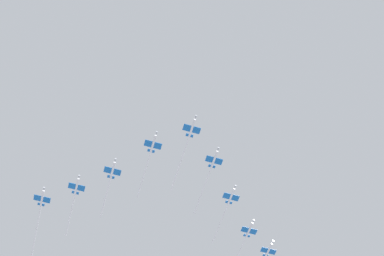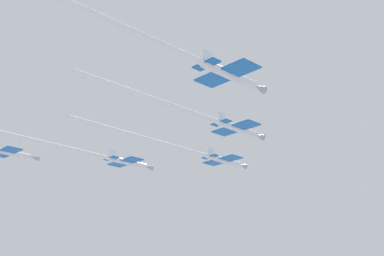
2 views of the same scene
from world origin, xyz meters
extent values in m
cylinder|color=white|center=(-0.74, 1.08, 170.20)|extent=(4.93, 7.59, 1.00)
cone|color=#9EA3AD|center=(1.74, -3.25, 170.20)|extent=(1.73, 2.05, 0.95)
cube|color=blue|center=(-0.96, 1.48, 170.15)|extent=(7.75, 6.13, 0.16)
cube|color=blue|center=(-2.51, 4.19, 170.20)|extent=(3.31, 2.64, 0.16)
cube|color=white|center=(-2.48, 4.12, 171.01)|extent=(0.85, 1.33, 1.63)
cylinder|color=white|center=(-9.72, 16.78, 170.20)|extent=(14.52, 24.66, 0.70)
cylinder|color=white|center=(5.13, 17.79, 170.33)|extent=(4.93, 7.59, 1.00)
cone|color=#9EA3AD|center=(7.61, 13.46, 170.33)|extent=(1.73, 2.05, 0.95)
cube|color=blue|center=(4.90, 18.18, 170.28)|extent=(7.75, 6.13, 0.16)
cube|color=blue|center=(3.35, 20.90, 170.33)|extent=(3.31, 2.64, 0.16)
cube|color=white|center=(3.39, 20.83, 171.15)|extent=(0.85, 1.33, 1.63)
cylinder|color=white|center=(-3.27, 32.46, 170.33)|extent=(13.34, 22.60, 0.70)
cylinder|color=white|center=(-18.12, 4.49, 170.06)|extent=(4.93, 7.59, 1.00)
cone|color=#9EA3AD|center=(-15.63, 0.15, 170.06)|extent=(1.73, 2.05, 0.95)
cube|color=blue|center=(-18.34, 4.88, 170.02)|extent=(7.75, 6.13, 0.16)
cube|color=blue|center=(-19.89, 7.59, 170.06)|extent=(3.31, 2.64, 0.16)
cube|color=white|center=(-19.86, 7.53, 170.88)|extent=(0.85, 1.33, 1.63)
cylinder|color=white|center=(-26.08, 18.40, 170.06)|extent=(12.48, 21.09, 0.70)
cylinder|color=white|center=(8.47, 38.91, 171.64)|extent=(4.93, 7.59, 1.00)
cone|color=#9EA3AD|center=(10.95, 34.58, 171.64)|extent=(1.73, 2.05, 0.95)
cube|color=blue|center=(8.25, 39.30, 171.60)|extent=(7.75, 6.13, 0.16)
cube|color=blue|center=(6.69, 42.01, 171.64)|extent=(3.31, 2.64, 0.16)
cube|color=white|center=(6.73, 41.95, 172.46)|extent=(0.85, 1.33, 1.63)
cylinder|color=white|center=(0.51, 52.81, 171.64)|extent=(12.46, 21.06, 0.70)
cylinder|color=white|center=(-38.02, 12.30, 168.75)|extent=(4.93, 7.59, 1.00)
cone|color=#9EA3AD|center=(-35.54, 7.97, 168.75)|extent=(1.73, 2.05, 0.95)
cube|color=blue|center=(-38.24, 12.69, 168.71)|extent=(7.75, 6.13, 0.16)
cube|color=blue|center=(-39.79, 15.40, 168.75)|extent=(3.31, 2.64, 0.16)
cube|color=white|center=(-39.76, 15.34, 169.57)|extent=(0.85, 1.33, 1.63)
cylinder|color=white|center=(-45.46, 25.30, 168.75)|extent=(11.43, 19.25, 0.70)
cylinder|color=white|center=(13.14, 57.71, 169.55)|extent=(4.93, 7.59, 1.00)
cone|color=#9EA3AD|center=(15.62, 53.38, 169.55)|extent=(1.73, 2.05, 0.95)
cube|color=blue|center=(12.91, 58.10, 169.51)|extent=(7.75, 6.13, 0.16)
cube|color=blue|center=(11.36, 60.81, 169.55)|extent=(3.31, 2.64, 0.16)
cube|color=white|center=(11.40, 60.75, 170.37)|extent=(0.85, 1.33, 1.63)
cylinder|color=white|center=(5.05, 71.84, 169.55)|extent=(12.73, 21.52, 0.70)
cylinder|color=white|center=(-56.59, 17.80, 170.84)|extent=(4.93, 7.59, 1.00)
cone|color=#9EA3AD|center=(-54.11, 13.46, 170.84)|extent=(1.73, 2.05, 0.95)
cube|color=blue|center=(-56.82, 18.19, 170.80)|extent=(7.75, 6.13, 0.16)
cube|color=blue|center=(-58.37, 20.90, 170.84)|extent=(3.31, 2.64, 0.16)
cube|color=white|center=(-58.33, 20.84, 171.66)|extent=(0.85, 1.33, 1.63)
cylinder|color=white|center=(-64.75, 32.05, 170.84)|extent=(12.87, 21.77, 0.70)
cylinder|color=white|center=(19.93, 72.81, 170.76)|extent=(4.93, 7.59, 1.00)
cone|color=#9EA3AD|center=(22.41, 68.47, 170.76)|extent=(1.73, 2.05, 0.95)
cube|color=blue|center=(19.70, 73.20, 170.71)|extent=(7.75, 6.13, 0.16)
cube|color=blue|center=(18.15, 75.91, 170.76)|extent=(3.31, 2.64, 0.16)
cube|color=white|center=(18.19, 75.85, 171.57)|extent=(0.85, 1.33, 1.63)
cylinder|color=white|center=(-73.05, 19.59, 169.64)|extent=(4.93, 7.59, 1.00)
cone|color=#9EA3AD|center=(-70.57, 15.25, 169.64)|extent=(1.73, 2.05, 0.95)
cube|color=blue|center=(-73.27, 19.98, 169.59)|extent=(7.75, 6.13, 0.16)
cube|color=blue|center=(-74.83, 22.69, 169.64)|extent=(3.31, 2.64, 0.16)
cube|color=white|center=(-74.79, 22.63, 170.45)|extent=(0.85, 1.33, 1.63)
cylinder|color=white|center=(-82.56, 36.21, 169.64)|extent=(15.57, 26.49, 0.70)
camera|label=1|loc=(18.54, -81.69, 1.97)|focal=43.15mm
camera|label=2|loc=(-86.16, 28.65, 144.68)|focal=48.38mm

